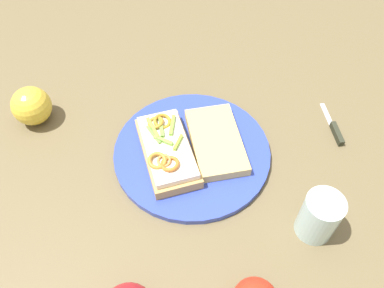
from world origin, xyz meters
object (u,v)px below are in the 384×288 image
Objects in this scene: plate at (192,152)px; bread_slice_side at (216,141)px; knife at (335,129)px; drinking_glass at (319,216)px; sandwich at (167,150)px; apple_1 at (32,106)px.

bread_slice_side is at bearing -80.57° from plate.
drinking_glass is at bearing 151.83° from knife.
drinking_glass is (-0.20, -0.14, 0.02)m from bread_slice_side.
bread_slice_side is 0.25m from drinking_glass.
plate is 1.60× the size of sandwich.
plate is 0.06m from sandwich.
apple_1 is at bearing 57.56° from drinking_glass.
drinking_glass is (-0.18, -0.24, 0.01)m from sandwich.
sandwich is at bearing -118.03° from apple_1.
drinking_glass reaches higher than knife.
apple_1 is (0.14, 0.33, 0.03)m from plate.
drinking_glass reaches higher than plate.
apple_1 reaches higher than knife.
plate is at bearing -113.05° from apple_1.
bread_slice_side is at bearing -109.12° from apple_1.
bread_slice_side reaches higher than knife.
knife is at bearing -90.58° from bread_slice_side.
sandwich is 2.37× the size of apple_1.
drinking_glass is at bearing -122.44° from apple_1.
knife is (0.21, -0.12, -0.04)m from drinking_glass.
apple_1 reaches higher than plate.
bread_slice_side is 2.09× the size of apple_1.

